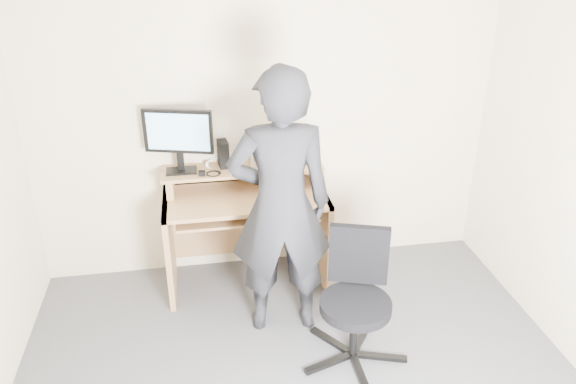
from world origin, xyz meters
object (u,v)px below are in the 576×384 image
object	(u,v)px
desk	(245,215)
person	(280,206)
office_chair	(356,293)
monitor	(178,135)

from	to	relation	value
desk	person	xyz separation A→B (m)	(0.18, -0.61, 0.37)
desk	person	distance (m)	0.74
desk	person	bearing A→B (deg)	-73.97
desk	person	world-z (taller)	person
office_chair	person	world-z (taller)	person
office_chair	person	distance (m)	0.73
monitor	person	xyz separation A→B (m)	(0.63, -0.68, -0.27)
person	monitor	bearing A→B (deg)	-44.75
monitor	office_chair	distance (m)	1.66
desk	office_chair	distance (m)	1.17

